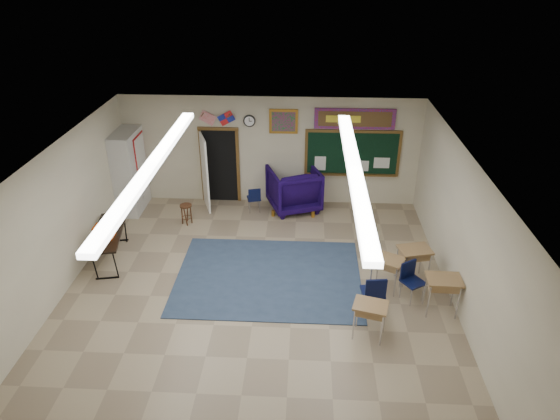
# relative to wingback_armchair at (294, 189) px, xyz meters

# --- Properties ---
(floor) EXTENTS (9.00, 9.00, 0.00)m
(floor) POSITION_rel_wingback_armchair_xyz_m (-0.65, -4.09, -0.59)
(floor) COLOR gray
(floor) RESTS_ON ground
(back_wall) EXTENTS (8.00, 0.04, 3.00)m
(back_wall) POSITION_rel_wingback_armchair_xyz_m (-0.65, 0.41, 0.91)
(back_wall) COLOR beige
(back_wall) RESTS_ON floor
(left_wall) EXTENTS (0.04, 9.00, 3.00)m
(left_wall) POSITION_rel_wingback_armchair_xyz_m (-4.65, -4.09, 0.91)
(left_wall) COLOR beige
(left_wall) RESTS_ON floor
(right_wall) EXTENTS (0.04, 9.00, 3.00)m
(right_wall) POSITION_rel_wingback_armchair_xyz_m (3.35, -4.09, 0.91)
(right_wall) COLOR beige
(right_wall) RESTS_ON floor
(ceiling) EXTENTS (8.00, 9.00, 0.04)m
(ceiling) POSITION_rel_wingback_armchair_xyz_m (-0.65, -4.09, 2.41)
(ceiling) COLOR silver
(ceiling) RESTS_ON back_wall
(area_rug) EXTENTS (4.00, 3.00, 0.02)m
(area_rug) POSITION_rel_wingback_armchair_xyz_m (-0.45, -3.29, -0.58)
(area_rug) COLOR #31435E
(area_rug) RESTS_ON floor
(fluorescent_strips) EXTENTS (3.86, 6.00, 0.10)m
(fluorescent_strips) POSITION_rel_wingback_armchair_xyz_m (-0.65, -4.09, 2.35)
(fluorescent_strips) COLOR white
(fluorescent_strips) RESTS_ON ceiling
(doorway) EXTENTS (1.10, 0.89, 2.16)m
(doorway) POSITION_rel_wingback_armchair_xyz_m (-2.15, 0.26, 0.47)
(doorway) COLOR black
(doorway) RESTS_ON back_wall
(chalkboard) EXTENTS (2.55, 0.14, 1.30)m
(chalkboard) POSITION_rel_wingback_armchair_xyz_m (1.55, 0.37, 0.88)
(chalkboard) COLOR brown
(chalkboard) RESTS_ON back_wall
(bulletin_board) EXTENTS (2.10, 0.05, 0.55)m
(bulletin_board) POSITION_rel_wingback_armchair_xyz_m (1.55, 0.38, 1.86)
(bulletin_board) COLOR red
(bulletin_board) RESTS_ON back_wall
(framed_art_print) EXTENTS (0.75, 0.05, 0.65)m
(framed_art_print) POSITION_rel_wingback_armchair_xyz_m (-0.30, 0.38, 1.76)
(framed_art_print) COLOR #B07422
(framed_art_print) RESTS_ON back_wall
(wall_clock) EXTENTS (0.32, 0.05, 0.32)m
(wall_clock) POSITION_rel_wingback_armchair_xyz_m (-1.20, 0.38, 1.76)
(wall_clock) COLOR black
(wall_clock) RESTS_ON back_wall
(wall_flags) EXTENTS (1.16, 0.06, 0.70)m
(wall_flags) POSITION_rel_wingback_armchair_xyz_m (-2.05, 0.35, 1.89)
(wall_flags) COLOR red
(wall_flags) RESTS_ON back_wall
(storage_cabinet) EXTENTS (0.59, 1.25, 2.20)m
(storage_cabinet) POSITION_rel_wingback_armchair_xyz_m (-4.36, -0.24, 0.51)
(storage_cabinet) COLOR beige
(storage_cabinet) RESTS_ON floor
(wingback_armchair) EXTENTS (1.62, 1.65, 1.18)m
(wingback_armchair) POSITION_rel_wingback_armchair_xyz_m (0.00, 0.00, 0.00)
(wingback_armchair) COLOR #110534
(wingback_armchair) RESTS_ON floor
(student_chair_reading) EXTENTS (0.44, 0.44, 0.73)m
(student_chair_reading) POSITION_rel_wingback_armchair_xyz_m (-1.07, -0.23, -0.22)
(student_chair_reading) COLOR black
(student_chair_reading) RESTS_ON floor
(student_chair_desk_a) EXTENTS (0.49, 0.49, 0.90)m
(student_chair_desk_a) POSITION_rel_wingback_armchair_xyz_m (1.66, -4.34, -0.14)
(student_chair_desk_a) COLOR black
(student_chair_desk_a) RESTS_ON floor
(student_chair_desk_b) EXTENTS (0.57, 0.57, 0.83)m
(student_chair_desk_b) POSITION_rel_wingback_armchair_xyz_m (2.51, -3.92, -0.17)
(student_chair_desk_b) COLOR black
(student_chair_desk_b) RESTS_ON floor
(student_desk_front_left) EXTENTS (0.77, 0.70, 0.75)m
(student_desk_front_left) POSITION_rel_wingback_armchair_xyz_m (2.04, -3.56, -0.17)
(student_desk_front_left) COLOR #8C6341
(student_desk_front_left) RESTS_ON floor
(student_desk_front_right) EXTENTS (0.76, 0.63, 0.79)m
(student_desk_front_right) POSITION_rel_wingback_armchair_xyz_m (2.64, -3.23, -0.15)
(student_desk_front_right) COLOR #8C6341
(student_desk_front_right) RESTS_ON floor
(student_desk_back_left) EXTENTS (0.70, 0.60, 0.73)m
(student_desk_back_left) POSITION_rel_wingback_armchair_xyz_m (1.52, -5.05, -0.18)
(student_desk_back_left) COLOR #8C6341
(student_desk_back_left) RESTS_ON floor
(student_desk_back_right) EXTENTS (0.68, 0.52, 0.80)m
(student_desk_back_right) POSITION_rel_wingback_armchair_xyz_m (3.00, -4.28, -0.14)
(student_desk_back_right) COLOR #8C6341
(student_desk_back_right) RESTS_ON floor
(folding_table) EXTENTS (0.92, 1.86, 1.02)m
(folding_table) POSITION_rel_wingback_armchair_xyz_m (-4.10, -2.78, -0.19)
(folding_table) COLOR black
(folding_table) RESTS_ON floor
(wooden_stool) EXTENTS (0.31, 0.31, 0.54)m
(wooden_stool) POSITION_rel_wingback_armchair_xyz_m (-2.75, -1.02, -0.31)
(wooden_stool) COLOR #4F2C17
(wooden_stool) RESTS_ON floor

